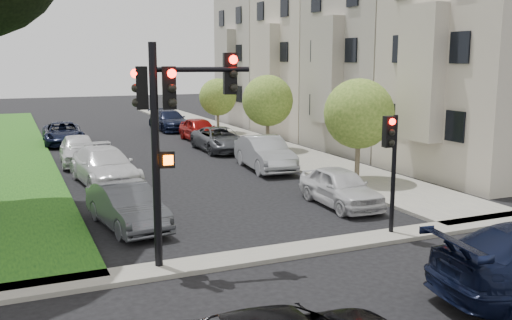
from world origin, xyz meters
name	(u,v)px	position (x,y,z in m)	size (l,w,h in m)	color
ground	(341,278)	(0.00, 0.00, 0.00)	(140.00, 140.00, 0.00)	black
sidewalk_right	(235,136)	(6.75, 24.00, 0.06)	(3.50, 44.00, 0.12)	slate
sidewalk_cross	(301,249)	(0.00, 2.00, 0.06)	(60.00, 1.00, 0.12)	slate
house_a	(495,15)	(12.45, 8.00, 6.93)	(7.70, 7.55, 15.97)	#B1AE9F
house_b	(388,24)	(12.45, 15.50, 6.93)	(7.70, 7.55, 15.97)	#A89B8C
house_c	(319,30)	(12.45, 23.00, 6.93)	(7.70, 7.55, 15.97)	#BBB19E
house_d	(271,35)	(12.45, 30.50, 6.93)	(7.70, 7.55, 15.97)	gray
small_tree_a	(359,114)	(6.20, 8.72, 2.87)	(2.87, 2.87, 4.31)	brown
small_tree_b	(268,101)	(6.20, 17.61, 2.81)	(2.82, 2.82, 4.23)	brown
small_tree_c	(218,97)	(6.20, 25.70, 2.52)	(2.52, 2.52, 3.79)	brown
traffic_signal_main	(172,115)	(-3.37, 2.24, 3.76)	(2.67, 0.74, 5.46)	black
traffic_signal_secondary	(391,153)	(2.95, 2.19, 2.46)	(0.45, 0.36, 3.52)	black
car_parked_0	(340,187)	(3.52, 5.72, 0.67)	(1.59, 3.96, 1.35)	silver
car_parked_1	(265,153)	(3.85, 12.80, 0.77)	(1.63, 4.68, 1.54)	#999BA0
car_parked_2	(220,139)	(3.79, 18.70, 0.66)	(2.21, 4.78, 1.33)	#3F4247
car_parked_3	(199,130)	(3.98, 22.96, 0.73)	(1.72, 4.27, 1.45)	maroon
car_parked_4	(169,120)	(3.66, 28.93, 0.72)	(2.03, 5.00, 1.45)	black
car_parked_5	(127,206)	(-3.80, 6.09, 0.67)	(1.42, 4.06, 1.34)	#3F4247
car_parked_6	(105,166)	(-3.44, 12.62, 0.74)	(2.07, 5.09, 1.48)	silver
car_parked_7	(79,150)	(-3.90, 17.62, 0.73)	(1.73, 4.30, 1.47)	silver
car_parked_8	(63,133)	(-3.97, 24.84, 0.68)	(2.24, 4.86, 1.35)	black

